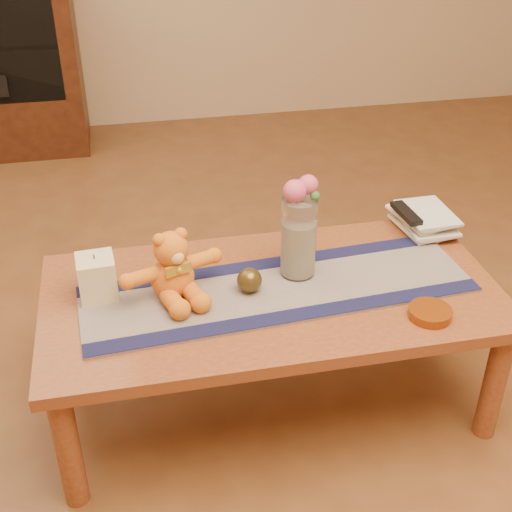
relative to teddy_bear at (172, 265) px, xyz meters
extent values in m
plane|color=#5B331A|center=(0.30, -0.03, -0.56)|extent=(5.50, 5.50, 0.00)
cube|color=brown|center=(0.30, -0.03, -0.13)|extent=(1.40, 0.70, 0.04)
cylinder|color=brown|center=(-0.34, -0.32, -0.36)|extent=(0.07, 0.07, 0.41)
cylinder|color=brown|center=(0.94, -0.32, -0.36)|extent=(0.07, 0.07, 0.41)
cylinder|color=brown|center=(-0.34, 0.26, -0.36)|extent=(0.07, 0.07, 0.41)
cylinder|color=brown|center=(0.94, 0.26, -0.36)|extent=(0.07, 0.07, 0.41)
cube|color=#1A1F49|center=(0.32, -0.04, -0.11)|extent=(1.22, 0.43, 0.01)
cube|color=#131439|center=(0.33, -0.18, -0.10)|extent=(1.20, 0.14, 0.00)
cube|color=#131439|center=(0.31, 0.11, -0.10)|extent=(1.20, 0.14, 0.00)
cube|color=beige|center=(-0.22, 0.04, -0.04)|extent=(0.12, 0.12, 0.13)
cylinder|color=black|center=(-0.22, 0.04, 0.03)|extent=(0.00, 0.00, 0.01)
cylinder|color=silver|center=(0.40, 0.03, 0.03)|extent=(0.11, 0.11, 0.26)
cylinder|color=beige|center=(0.40, 0.03, -0.01)|extent=(0.09, 0.09, 0.18)
sphere|color=#CD486E|center=(0.38, 0.02, 0.19)|extent=(0.07, 0.07, 0.07)
sphere|color=#CD486E|center=(0.42, 0.04, 0.20)|extent=(0.06, 0.06, 0.06)
sphere|color=#47479A|center=(0.41, 0.07, 0.18)|extent=(0.04, 0.04, 0.04)
sphere|color=#47479A|center=(0.37, 0.05, 0.18)|extent=(0.04, 0.04, 0.04)
sphere|color=#33662D|center=(0.44, 0.01, 0.17)|extent=(0.03, 0.03, 0.03)
sphere|color=#483918|center=(0.23, -0.03, -0.06)|extent=(0.09, 0.09, 0.08)
imported|color=beige|center=(0.83, 0.22, -0.10)|extent=(0.19, 0.24, 0.02)
imported|color=beige|center=(0.83, 0.21, -0.08)|extent=(0.17, 0.23, 0.02)
imported|color=beige|center=(0.82, 0.22, -0.06)|extent=(0.20, 0.25, 0.02)
imported|color=beige|center=(0.83, 0.22, -0.04)|extent=(0.17, 0.23, 0.02)
cube|color=black|center=(0.83, 0.21, -0.03)|extent=(0.06, 0.16, 0.02)
cylinder|color=#BF5914|center=(0.72, -0.26, -0.10)|extent=(0.16, 0.16, 0.03)
camera|label=1|loc=(-0.10, -1.72, 1.08)|focal=47.87mm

